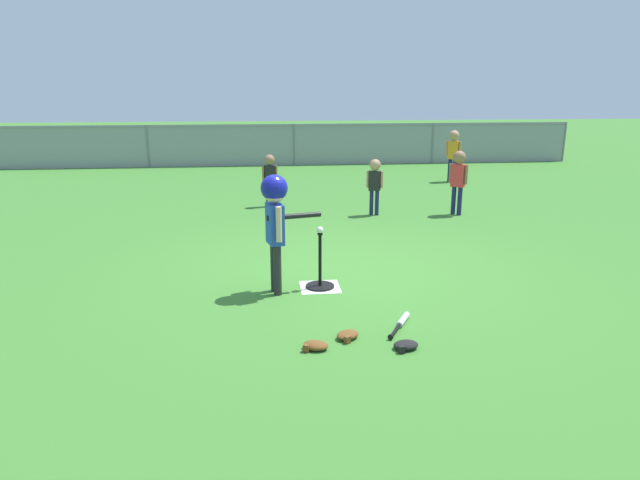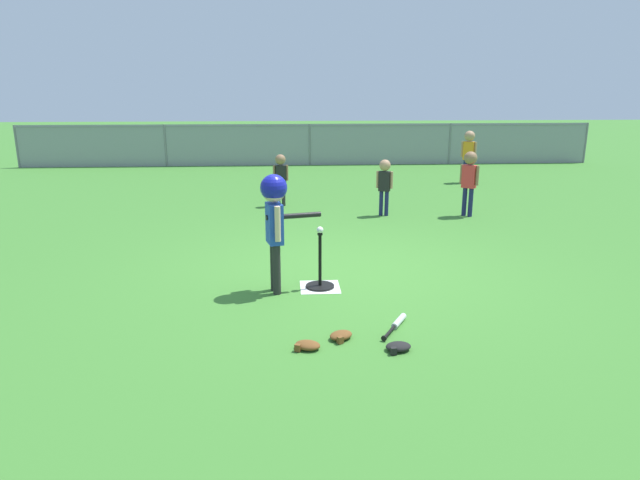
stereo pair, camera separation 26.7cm
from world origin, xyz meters
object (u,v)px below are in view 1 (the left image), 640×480
fielder_near_left (375,179)px  glove_near_bats (406,345)px  fielder_deep_left (453,149)px  glove_by_plate (315,345)px  glove_tossed_aside (348,335)px  spare_bat_silver (401,322)px  fielder_deep_right (458,174)px  batting_tee (320,279)px  baseball_on_tee (320,230)px  batter_child (275,210)px  fielder_near_right (270,173)px

fielder_near_left → glove_near_bats: 5.23m
fielder_deep_left → glove_by_plate: fielder_deep_left is taller
glove_near_bats → glove_tossed_aside: 0.53m
glove_tossed_aside → spare_bat_silver: bearing=23.6°
fielder_deep_right → glove_tossed_aside: (-2.66, -4.75, -0.68)m
fielder_deep_left → glove_tossed_aside: 9.03m
fielder_deep_right → fielder_deep_left: fielder_deep_left is taller
batting_tee → fielder_deep_right: (2.76, 3.40, 0.62)m
fielder_deep_left → glove_near_bats: 9.09m
baseball_on_tee → glove_tossed_aside: 1.49m
batting_tee → batter_child: batter_child is taller
batter_child → glove_near_bats: batter_child is taller
batting_tee → glove_tossed_aside: bearing=-85.7°
fielder_near_right → glove_by_plate: (0.25, -6.00, -0.59)m
spare_bat_silver → fielder_deep_left: bearing=68.1°
baseball_on_tee → fielder_deep_right: bearing=51.0°
baseball_on_tee → spare_bat_silver: 1.44m
fielder_deep_right → glove_by_plate: size_ratio=4.25×
fielder_deep_left → batting_tee: bearing=-119.4°
batting_tee → spare_bat_silver: batting_tee is taller
glove_near_bats → batter_child: bearing=125.2°
fielder_deep_right → glove_tossed_aside: 5.49m
fielder_deep_left → fielder_near_right: bearing=-151.2°
glove_tossed_aside → fielder_deep_right: bearing=60.8°
baseball_on_tee → batter_child: (-0.49, -0.11, 0.26)m
spare_bat_silver → glove_tossed_aside: bearing=-156.4°
fielder_near_left → fielder_near_right: size_ratio=1.01×
batter_child → fielder_near_left: (1.81, 3.65, -0.30)m
glove_near_bats → fielder_near_left: bearing=81.6°
batter_child → fielder_near_left: 4.09m
batter_child → glove_tossed_aside: batter_child is taller
fielder_near_left → glove_tossed_aside: fielder_near_left is taller
baseball_on_tee → fielder_near_right: size_ratio=0.08×
batter_child → fielder_deep_left: 8.19m
spare_bat_silver → fielder_near_right: bearing=101.2°
fielder_near_left → fielder_deep_left: 4.15m
fielder_near_left → fielder_near_right: bearing=152.4°
fielder_near_left → spare_bat_silver: bearing=-98.3°
fielder_near_left → fielder_near_right: fielder_near_left is taller
batter_child → glove_by_plate: 1.69m
baseball_on_tee → glove_near_bats: size_ratio=0.31×
fielder_deep_left → glove_by_plate: size_ratio=4.54×
fielder_near_right → fielder_deep_right: bearing=-18.4°
fielder_deep_left → spare_bat_silver: 8.60m
baseball_on_tee → fielder_deep_left: fielder_deep_left is taller
batting_tee → baseball_on_tee: size_ratio=8.48×
glove_tossed_aside → baseball_on_tee: bearing=94.3°
batting_tee → fielder_near_left: fielder_near_left is taller
baseball_on_tee → fielder_deep_right: 4.38m
fielder_near_left → glove_by_plate: (-1.53, -5.07, -0.59)m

